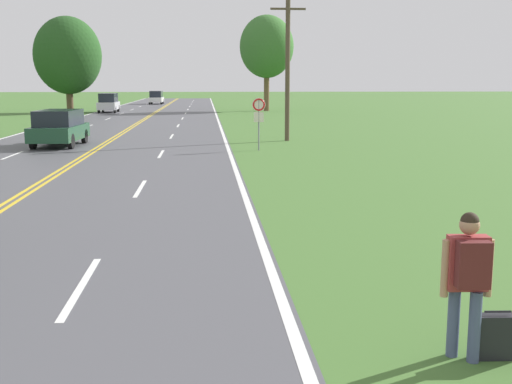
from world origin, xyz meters
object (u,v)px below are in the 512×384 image
(car_dark_green_van_approaching, at_px, (59,127))
(hitchhiker_person, at_px, (468,272))
(tree_behind_sign, at_px, (267,47))
(car_silver_suv_mid_near, at_px, (108,103))
(car_white_suv_mid_far, at_px, (156,97))
(suitcase, at_px, (496,337))
(traffic_sign, at_px, (259,111))
(tree_mid_treeline, at_px, (68,55))

(car_dark_green_van_approaching, bearing_deg, hitchhiker_person, -156.32)
(hitchhiker_person, relative_size, car_dark_green_van_approaching, 0.37)
(hitchhiker_person, relative_size, tree_behind_sign, 0.17)
(car_silver_suv_mid_near, relative_size, car_white_suv_mid_far, 1.05)
(suitcase, bearing_deg, traffic_sign, 5.29)
(suitcase, xyz_separation_m, car_dark_green_van_approaching, (-10.15, 24.83, 0.66))
(car_silver_suv_mid_near, bearing_deg, car_dark_green_van_approaching, -176.19)
(car_silver_suv_mid_near, bearing_deg, hitchhiker_person, -168.84)
(traffic_sign, bearing_deg, car_silver_suv_mid_near, 107.88)
(hitchhiker_person, bearing_deg, tree_behind_sign, -0.21)
(hitchhiker_person, xyz_separation_m, car_silver_suv_mid_near, (-12.50, 59.64, -0.03))
(suitcase, relative_size, tree_behind_sign, 0.06)
(traffic_sign, height_order, car_white_suv_mid_far, traffic_sign)
(traffic_sign, relative_size, tree_mid_treeline, 0.25)
(tree_behind_sign, distance_m, car_silver_suv_mid_near, 17.35)
(tree_mid_treeline, bearing_deg, traffic_sign, -66.93)
(hitchhiker_person, height_order, tree_behind_sign, tree_behind_sign)
(suitcase, distance_m, traffic_sign, 22.23)
(car_dark_green_van_approaching, xyz_separation_m, car_silver_suv_mid_near, (-2.73, 34.78, 0.08))
(traffic_sign, relative_size, tree_behind_sign, 0.24)
(car_white_suv_mid_far, bearing_deg, car_dark_green_van_approaching, -178.87)
(tree_mid_treeline, bearing_deg, car_silver_suv_mid_near, 4.18)
(tree_behind_sign, relative_size, car_silver_suv_mid_near, 2.21)
(tree_mid_treeline, height_order, car_white_suv_mid_far, tree_mid_treeline)
(suitcase, bearing_deg, tree_behind_sign, 0.14)
(tree_behind_sign, height_order, car_dark_green_van_approaching, tree_behind_sign)
(hitchhiker_person, xyz_separation_m, car_white_suv_mid_far, (-9.52, 84.15, -0.08))
(traffic_sign, height_order, car_silver_suv_mid_near, traffic_sign)
(suitcase, height_order, tree_mid_treeline, tree_mid_treeline)
(tree_behind_sign, bearing_deg, traffic_sign, -95.96)
(car_dark_green_van_approaching, bearing_deg, tree_mid_treeline, 12.85)
(tree_behind_sign, height_order, car_silver_suv_mid_near, tree_behind_sign)
(car_dark_green_van_approaching, bearing_deg, tree_behind_sign, -17.79)
(suitcase, distance_m, car_white_suv_mid_far, 84.71)
(traffic_sign, bearing_deg, suitcase, -87.95)
(car_silver_suv_mid_near, bearing_deg, tree_mid_treeline, 93.51)
(tree_behind_sign, height_order, tree_mid_treeline, tree_behind_sign)
(hitchhiker_person, distance_m, car_silver_suv_mid_near, 60.93)
(tree_mid_treeline, height_order, car_dark_green_van_approaching, tree_mid_treeline)
(car_silver_suv_mid_near, distance_m, car_white_suv_mid_far, 24.70)
(hitchhiker_person, relative_size, suitcase, 2.99)
(traffic_sign, distance_m, car_silver_suv_mid_near, 39.36)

